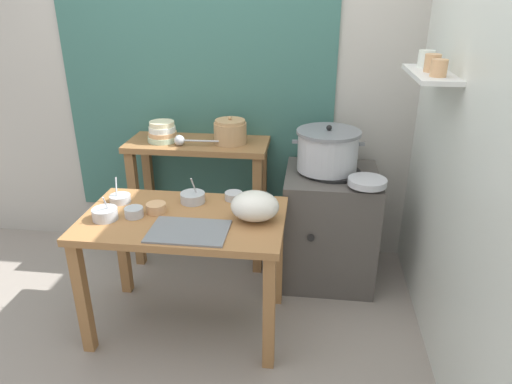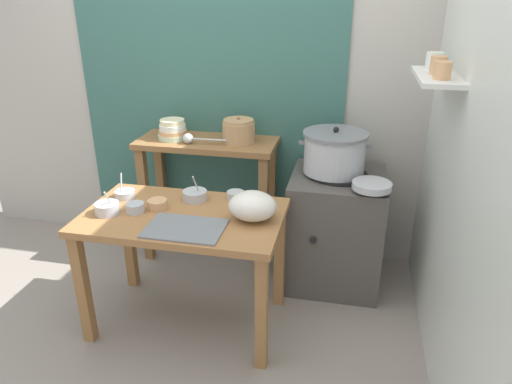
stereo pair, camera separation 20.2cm
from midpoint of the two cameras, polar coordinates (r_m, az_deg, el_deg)
ground_plane at (r=2.92m, az=-6.11°, el=-16.00°), size 9.00×9.00×0.00m
wall_back at (r=3.34m, az=0.18°, el=14.06°), size 4.40×0.12×2.60m
wall_right at (r=2.48m, az=26.95°, el=8.13°), size 0.30×3.20×2.60m
prep_table at (r=2.63m, az=-6.61°, el=-4.84°), size 1.10×0.66×0.72m
back_shelf_table at (r=3.30m, az=-4.15°, el=2.63°), size 0.96×0.40×0.90m
stove_block at (r=3.19m, az=11.45°, el=-4.43°), size 0.60×0.61×0.78m
steamer_pot at (r=3.00m, az=11.49°, el=4.77°), size 0.46×0.41×0.30m
clay_pot at (r=3.15m, az=-0.29°, el=7.42°), size 0.22×0.22×0.18m
bowl_stack_enamel at (r=3.27m, az=-8.39°, el=7.48°), size 0.20×0.20×0.14m
ladle at (r=3.15m, az=-6.23°, el=6.48°), size 0.31×0.07×0.07m
serving_tray at (r=2.41m, az=-6.30°, el=-4.48°), size 0.40×0.28×0.01m
plastic_bag at (r=2.47m, az=1.92°, el=-1.75°), size 0.26×0.22×0.16m
wide_pan at (r=2.83m, az=15.97°, el=0.73°), size 0.23×0.23×0.04m
prep_bowl_0 at (r=2.73m, az=-5.38°, el=-0.39°), size 0.14×0.14×0.16m
prep_bowl_1 at (r=2.63m, az=-12.42°, el=-1.88°), size 0.10×0.10×0.05m
prep_bowl_2 at (r=2.65m, az=-15.67°, el=-1.92°), size 0.13×0.13×0.15m
prep_bowl_3 at (r=2.73m, az=-0.39°, el=-0.39°), size 0.10×0.10×0.04m
prep_bowl_4 at (r=2.65m, az=-9.83°, el=-1.48°), size 0.11×0.11×0.05m
prep_bowl_5 at (r=2.83m, az=-13.79°, el=-0.22°), size 0.12×0.12×0.15m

